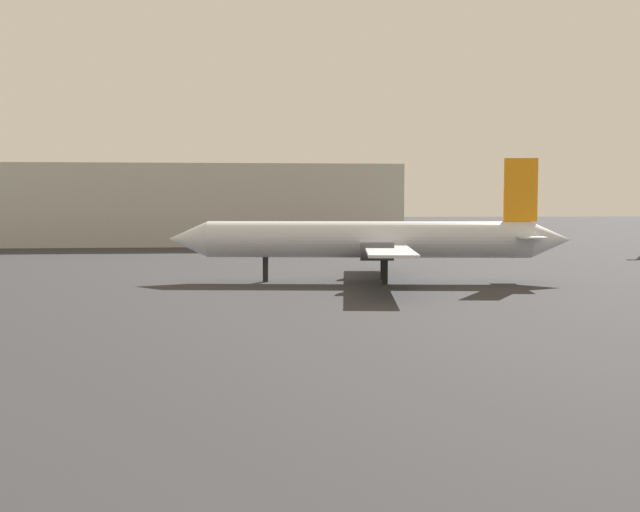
% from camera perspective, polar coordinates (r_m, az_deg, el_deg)
% --- Properties ---
extents(airplane_distant, '(34.43, 28.06, 10.55)m').
position_cam_1_polar(airplane_distant, '(67.68, 3.74, 1.19)').
color(airplane_distant, silver).
rests_on(airplane_distant, ground_plane).
extents(terminal_building, '(79.03, 19.68, 12.41)m').
position_cam_1_polar(terminal_building, '(128.38, -12.43, 3.62)').
color(terminal_building, '#B7B7B2').
rests_on(terminal_building, ground_plane).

